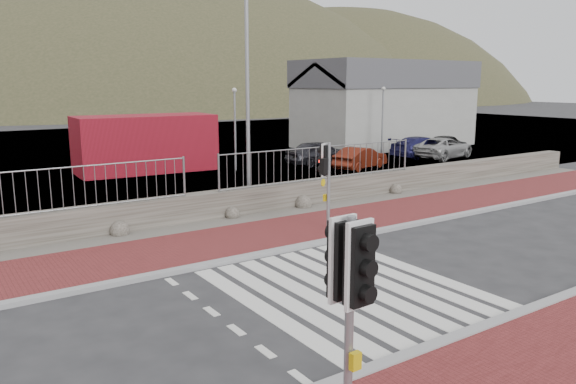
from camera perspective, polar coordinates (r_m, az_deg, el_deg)
ground at (r=12.42m, az=5.97°, el=-9.71°), size 220.00×220.00×0.00m
sidewalk_far at (r=15.93m, az=-4.49°, el=-4.81°), size 40.00×3.00×0.08m
kerb_near at (r=10.47m, az=16.88°, el=-13.96°), size 40.00×0.25×0.12m
kerb_far at (r=14.70m, az=-1.59°, el=-6.11°), size 40.00×0.25×0.12m
zebra_crossing at (r=12.42m, az=5.97°, el=-9.68°), size 4.62×5.60×0.01m
gravel_strip at (r=17.65m, az=-7.71°, el=-3.33°), size 40.00×1.50×0.06m
stone_wall at (r=18.25m, az=-8.86°, el=-1.52°), size 40.00×0.60×0.90m
railing at (r=17.87m, az=-8.78°, el=2.68°), size 18.07×0.07×1.22m
quay at (r=37.77m, az=-22.34°, el=3.60°), size 120.00×40.00×0.50m
harbor_building at (r=39.82m, az=9.84°, el=8.85°), size 12.20×6.20×5.80m
hills_backdrop at (r=101.58m, az=-24.73°, el=-5.60°), size 254.00×90.00×100.00m
traffic_signal_near at (r=6.84m, az=6.33°, el=-8.85°), size 0.42×0.27×2.86m
traffic_signal_far at (r=16.59m, az=4.11°, el=2.49°), size 0.65×0.42×2.65m
streetlight at (r=19.67m, az=-3.89°, el=10.96°), size 1.59×0.68×7.74m
shipping_container at (r=28.88m, az=-14.27°, el=4.80°), size 6.79×3.07×2.78m
car_a at (r=30.37m, az=3.24°, el=4.01°), size 3.88×1.73×1.30m
car_b at (r=29.05m, az=7.36°, el=3.45°), size 3.63×2.11×1.13m
car_c at (r=34.25m, az=13.46°, el=4.48°), size 4.25×1.74×1.23m
car_d at (r=34.10m, az=15.46°, el=4.34°), size 4.70×2.88×1.22m
car_e at (r=36.86m, az=15.81°, el=4.76°), size 3.57×1.90×1.16m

